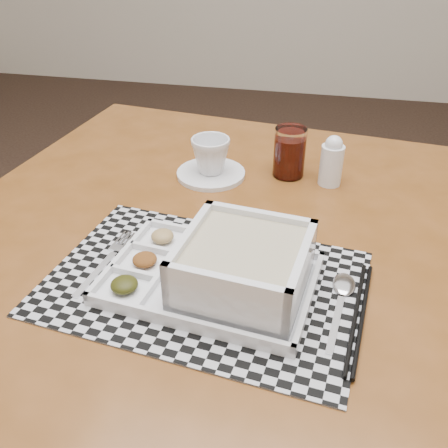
% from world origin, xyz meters
% --- Properties ---
extents(floor, '(5.00, 5.00, 0.00)m').
position_xyz_m(floor, '(0.00, 0.00, 0.00)').
color(floor, black).
rests_on(floor, ground).
extents(dining_table, '(1.25, 1.25, 0.84)m').
position_xyz_m(dining_table, '(0.48, -0.86, 0.75)').
color(dining_table, '#5A3110').
rests_on(dining_table, ground).
extents(placemat, '(0.53, 0.39, 0.00)m').
position_xyz_m(placemat, '(0.45, -0.98, 0.84)').
color(placemat, '#B1B1B9').
rests_on(placemat, dining_table).
extents(serving_tray, '(0.35, 0.26, 0.10)m').
position_xyz_m(serving_tray, '(0.50, -0.98, 0.88)').
color(serving_tray, silver).
rests_on(serving_tray, placemat).
extents(fork, '(0.04, 0.19, 0.00)m').
position_xyz_m(fork, '(0.28, -0.96, 0.84)').
color(fork, silver).
rests_on(fork, placemat).
extents(spoon, '(0.04, 0.18, 0.01)m').
position_xyz_m(spoon, '(0.67, -0.95, 0.85)').
color(spoon, silver).
rests_on(spoon, placemat).
extents(chopsticks, '(0.05, 0.24, 0.01)m').
position_xyz_m(chopsticks, '(0.69, -1.01, 0.85)').
color(chopsticks, black).
rests_on(chopsticks, placemat).
extents(saucer, '(0.15, 0.15, 0.01)m').
position_xyz_m(saucer, '(0.38, -0.62, 0.84)').
color(saucer, silver).
rests_on(saucer, dining_table).
extents(cup, '(0.10, 0.10, 0.08)m').
position_xyz_m(cup, '(0.38, -0.62, 0.89)').
color(cup, silver).
rests_on(cup, saucer).
extents(juice_glass, '(0.07, 0.07, 0.11)m').
position_xyz_m(juice_glass, '(0.55, -0.58, 0.89)').
color(juice_glass, white).
rests_on(juice_glass, dining_table).
extents(creamer_bottle, '(0.05, 0.05, 0.11)m').
position_xyz_m(creamer_bottle, '(0.64, -0.60, 0.89)').
color(creamer_bottle, silver).
rests_on(creamer_bottle, dining_table).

